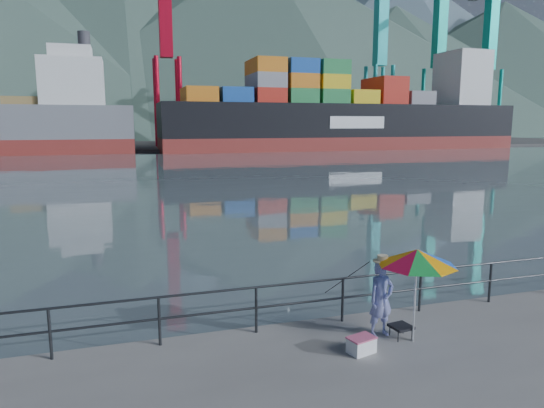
{
  "coord_description": "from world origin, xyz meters",
  "views": [
    {
      "loc": [
        -3.55,
        -7.67,
        4.4
      ],
      "look_at": [
        0.68,
        6.0,
        2.0
      ],
      "focal_mm": 32.0,
      "sensor_mm": 36.0,
      "label": 1
    }
  ],
  "objects_px": {
    "fisherman": "(381,299)",
    "beach_umbrella": "(417,257)",
    "cooler_bag": "(361,345)",
    "container_ship": "(352,115)"
  },
  "relations": [
    {
      "from": "fisherman",
      "to": "beach_umbrella",
      "type": "relative_size",
      "value": 0.82
    },
    {
      "from": "cooler_bag",
      "to": "container_ship",
      "type": "bearing_deg",
      "value": 48.68
    },
    {
      "from": "container_ship",
      "to": "fisherman",
      "type": "bearing_deg",
      "value": -115.96
    },
    {
      "from": "fisherman",
      "to": "container_ship",
      "type": "distance_m",
      "value": 79.39
    },
    {
      "from": "beach_umbrella",
      "to": "container_ship",
      "type": "distance_m",
      "value": 79.52
    },
    {
      "from": "cooler_bag",
      "to": "container_ship",
      "type": "relative_size",
      "value": 0.01
    },
    {
      "from": "fisherman",
      "to": "beach_umbrella",
      "type": "distance_m",
      "value": 1.19
    },
    {
      "from": "fisherman",
      "to": "container_ship",
      "type": "xyz_separation_m",
      "value": [
        34.68,
        71.23,
        5.01
      ]
    },
    {
      "from": "fisherman",
      "to": "cooler_bag",
      "type": "height_order",
      "value": "fisherman"
    },
    {
      "from": "fisherman",
      "to": "beach_umbrella",
      "type": "xyz_separation_m",
      "value": [
        0.5,
        -0.45,
        0.97
      ]
    }
  ]
}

